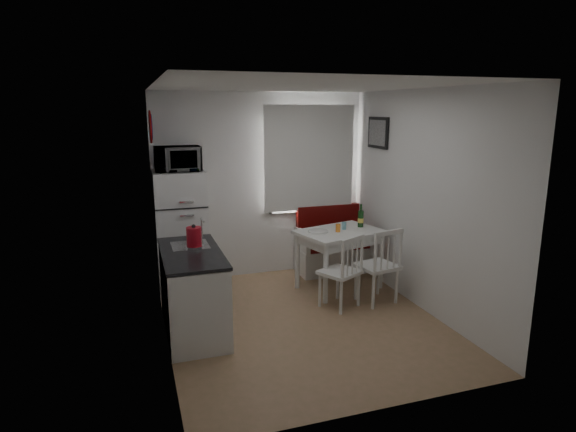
# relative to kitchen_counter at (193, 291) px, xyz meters

# --- Properties ---
(floor) EXTENTS (3.00, 3.50, 0.02)m
(floor) POSITION_rel_kitchen_counter_xyz_m (1.20, -0.16, -0.46)
(floor) COLOR #967950
(floor) RESTS_ON ground
(ceiling) EXTENTS (3.00, 3.50, 0.02)m
(ceiling) POSITION_rel_kitchen_counter_xyz_m (1.20, -0.16, 2.14)
(ceiling) COLOR white
(ceiling) RESTS_ON wall_back
(wall_back) EXTENTS (3.00, 0.02, 2.60)m
(wall_back) POSITION_rel_kitchen_counter_xyz_m (1.20, 1.59, 0.84)
(wall_back) COLOR white
(wall_back) RESTS_ON floor
(wall_front) EXTENTS (3.00, 0.02, 2.60)m
(wall_front) POSITION_rel_kitchen_counter_xyz_m (1.20, -1.91, 0.84)
(wall_front) COLOR white
(wall_front) RESTS_ON floor
(wall_left) EXTENTS (0.02, 3.50, 2.60)m
(wall_left) POSITION_rel_kitchen_counter_xyz_m (-0.30, -0.16, 0.84)
(wall_left) COLOR white
(wall_left) RESTS_ON floor
(wall_right) EXTENTS (0.02, 3.50, 2.60)m
(wall_right) POSITION_rel_kitchen_counter_xyz_m (2.70, -0.16, 0.84)
(wall_right) COLOR white
(wall_right) RESTS_ON floor
(window) EXTENTS (1.22, 0.06, 1.47)m
(window) POSITION_rel_kitchen_counter_xyz_m (1.90, 1.56, 1.17)
(window) COLOR white
(window) RESTS_ON wall_back
(curtain) EXTENTS (1.35, 0.02, 1.50)m
(curtain) POSITION_rel_kitchen_counter_xyz_m (1.90, 1.49, 1.22)
(curtain) COLOR white
(curtain) RESTS_ON wall_back
(kitchen_counter) EXTENTS (0.62, 1.32, 1.16)m
(kitchen_counter) POSITION_rel_kitchen_counter_xyz_m (0.00, 0.00, 0.00)
(kitchen_counter) COLOR white
(kitchen_counter) RESTS_ON floor
(wall_sign) EXTENTS (0.03, 0.40, 0.40)m
(wall_sign) POSITION_rel_kitchen_counter_xyz_m (-0.27, 1.29, 1.69)
(wall_sign) COLOR navy
(wall_sign) RESTS_ON wall_left
(picture_frame) EXTENTS (0.04, 0.52, 0.42)m
(picture_frame) POSITION_rel_kitchen_counter_xyz_m (2.67, 0.94, 1.59)
(picture_frame) COLOR black
(picture_frame) RESTS_ON wall_right
(bench) EXTENTS (1.35, 0.52, 0.97)m
(bench) POSITION_rel_kitchen_counter_xyz_m (2.37, 1.36, -0.13)
(bench) COLOR white
(bench) RESTS_ON floor
(dining_table) EXTENTS (1.22, 1.00, 0.80)m
(dining_table) POSITION_rel_kitchen_counter_xyz_m (2.02, 0.67, 0.25)
(dining_table) COLOR white
(dining_table) RESTS_ON floor
(chair_left) EXTENTS (0.57, 0.58, 0.49)m
(chair_left) POSITION_rel_kitchen_counter_xyz_m (1.77, 0.01, 0.11)
(chair_left) COLOR white
(chair_left) RESTS_ON floor
(chair_right) EXTENTS (0.53, 0.51, 0.52)m
(chair_right) POSITION_rel_kitchen_counter_xyz_m (2.27, 0.00, 0.14)
(chair_right) COLOR white
(chair_right) RESTS_ON floor
(fridge) EXTENTS (0.64, 0.64, 1.60)m
(fridge) POSITION_rel_kitchen_counter_xyz_m (0.02, 1.24, 0.35)
(fridge) COLOR white
(fridge) RESTS_ON floor
(microwave) EXTENTS (0.56, 0.38, 0.31)m
(microwave) POSITION_rel_kitchen_counter_xyz_m (0.02, 1.19, 1.30)
(microwave) COLOR white
(microwave) RESTS_ON fridge
(kettle) EXTENTS (0.19, 0.19, 0.26)m
(kettle) POSITION_rel_kitchen_counter_xyz_m (0.05, 0.10, 0.57)
(kettle) COLOR #AC0D1B
(kettle) RESTS_ON kitchen_counter
(wine_bottle) EXTENTS (0.08, 0.08, 0.32)m
(wine_bottle) POSITION_rel_kitchen_counter_xyz_m (2.37, 0.77, 0.50)
(wine_bottle) COLOR #144017
(wine_bottle) RESTS_ON dining_table
(drinking_glass_orange) EXTENTS (0.06, 0.06, 0.10)m
(drinking_glass_orange) POSITION_rel_kitchen_counter_xyz_m (1.97, 0.62, 0.40)
(drinking_glass_orange) COLOR orange
(drinking_glass_orange) RESTS_ON dining_table
(drinking_glass_blue) EXTENTS (0.06, 0.06, 0.10)m
(drinking_glass_blue) POSITION_rel_kitchen_counter_xyz_m (2.10, 0.72, 0.39)
(drinking_glass_blue) COLOR #7BC0D2
(drinking_glass_blue) RESTS_ON dining_table
(plate) EXTENTS (0.26, 0.26, 0.02)m
(plate) POSITION_rel_kitchen_counter_xyz_m (1.72, 0.69, 0.35)
(plate) COLOR white
(plate) RESTS_ON dining_table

